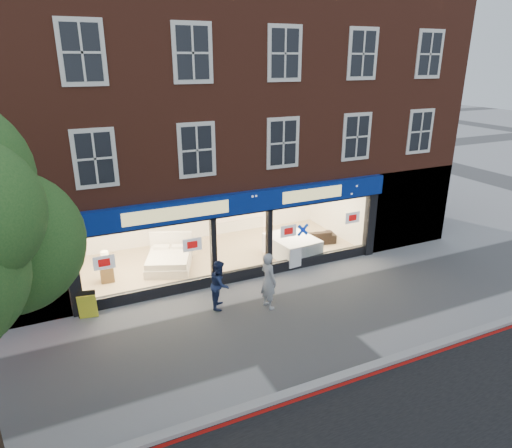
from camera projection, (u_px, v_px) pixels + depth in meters
ground at (282, 322)px, 13.71m from camera, size 120.00×120.00×0.00m
kerb_line at (343, 384)px, 11.06m from camera, size 60.00×0.10×0.01m
kerb_stone at (338, 378)px, 11.21m from camera, size 60.00×0.25×0.12m
showroom_floor at (221, 256)px, 18.16m from camera, size 11.00×4.50×0.10m
building at (200, 80)px, 17.33m from camera, size 19.00×8.26×10.30m
display_bed at (169, 259)px, 16.97m from camera, size 2.19×2.39×1.09m
bedside_table at (107, 274)px, 15.93m from camera, size 0.47×0.47×0.55m
mattress_stack at (292, 246)px, 17.95m from camera, size 1.77×2.13×0.78m
sofa at (312, 237)px, 19.22m from camera, size 2.02×1.09×0.56m
a_board at (87, 305)px, 13.78m from camera, size 0.61×0.45×0.85m
pedestrian_grey at (268, 281)px, 14.23m from camera, size 0.54×0.74×1.85m
pedestrian_blue at (220, 284)px, 14.30m from camera, size 0.88×0.96×1.58m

